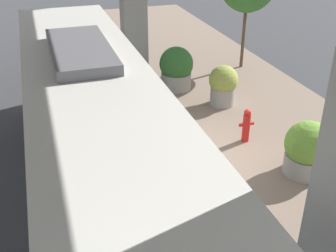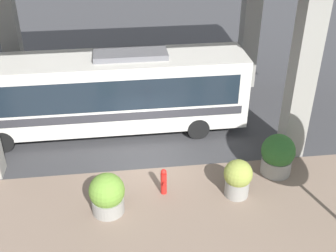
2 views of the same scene
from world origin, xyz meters
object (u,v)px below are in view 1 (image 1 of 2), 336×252
Objects in this scene: bus at (95,140)px; planter_front at (307,149)px; fire_hydrant at (246,125)px; planter_middle at (223,85)px; planter_back at (176,69)px.

planter_front is (-5.68, -0.03, -1.33)m from bus.
fire_hydrant is at bearing -156.76° from bus.
planter_middle reaches higher than fire_hydrant.
bus is 8.35× the size of planter_middle.
fire_hydrant is 0.71× the size of planter_front.
planter_front is at bearing 93.60° from planter_middle.
fire_hydrant is 2.76m from planter_middle.
planter_back is (1.15, -1.94, 0.07)m from planter_middle.
planter_back reaches higher than planter_middle.
fire_hydrant is 4.73m from planter_back.
planter_middle is at bearing -138.00° from bus.
planter_back reaches higher than planter_front.
bus is 11.45× the size of fire_hydrant.
planter_front is 1.03× the size of planter_middle.
bus is 8.08× the size of planter_front.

